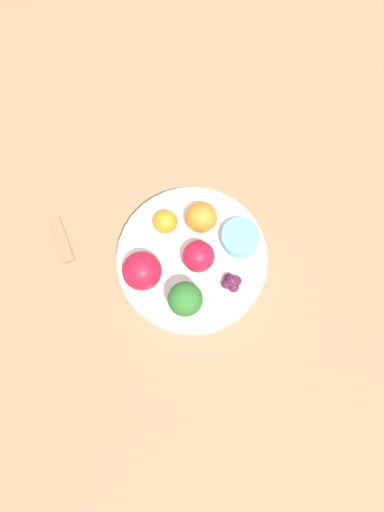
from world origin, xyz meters
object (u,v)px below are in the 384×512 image
Objects in this scene: orange_back at (165,222)px; spoon at (62,240)px; bowl at (192,260)px; grape_cluster at (231,282)px; broccoli at (185,299)px; apple_green at (198,256)px; apple_red at (142,270)px; orange_front at (201,217)px; small_cup at (239,235)px.

spoon is at bearing -105.71° from orange_back.
grape_cluster reaches higher than bowl.
apple_green is (-0.06, 0.04, -0.02)m from broccoli.
spoon is at bearing -120.66° from bowl.
apple_red is 1.21× the size of apple_green.
apple_red is 0.75× the size of spoon.
apple_green is 1.53× the size of grape_cluster.
small_cup is (0.04, 0.04, -0.01)m from orange_front.
orange_front is 0.11m from grape_cluster.
bowl is 0.07m from orange_front.
orange_back is at bearing 173.63° from broccoli.
small_cup is 0.28m from spoon.
orange_front is (-0.05, 0.03, -0.00)m from apple_green.
small_cup is 0.76× the size of spoon.
spoon is (-0.06, -0.21, -0.05)m from orange_front.
grape_cluster is (0.12, 0.06, -0.01)m from orange_back.
small_cup is at bearing 68.40° from spoon.
orange_front is 1.28× the size of orange_back.
apple_red reaches higher than spoon.
broccoli is at bearing -6.37° from orange_back.
apple_green reaches higher than small_cup.
apple_green is 0.62× the size of spoon.
apple_red is at bearing 44.27° from spoon.
apple_red is 0.08m from orange_back.
bowl is 0.07m from orange_back.
orange_front is 0.06m from small_cup.
bowl reaches higher than spoon.
grape_cluster is at bearing -30.98° from small_cup.
apple_red is (-0.00, -0.08, 0.04)m from bowl.
apple_green is at bearing -24.99° from orange_front.
orange_front is 0.05m from orange_back.
apple_green is (0.01, 0.08, -0.00)m from apple_red.
orange_front is 0.22m from spoon.
bowl is 4.77× the size of apple_green.
broccoli reaches higher than apple_green.
small_cup is (-0.06, 0.04, 0.00)m from grape_cluster.
orange_back reaches higher than spoon.
bowl is 0.07m from grape_cluster.
orange_front is (-0.11, 0.07, -0.02)m from broccoli.
spoon is (-0.04, -0.16, -0.05)m from orange_back.
apple_red is 1.84× the size of grape_cluster.
apple_green is at bearing 84.42° from apple_red.
apple_red reaches higher than orange_back.
apple_red is 1.00× the size of small_cup.
broccoli is 0.92× the size of spoon.
apple_green is 1.00× the size of orange_front.
orange_back is (-0.07, -0.03, -0.01)m from apple_green.
orange_front is at bearing 74.53° from spoon.
orange_front reaches higher than spoon.
apple_red is at bearing -43.36° from orange_back.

